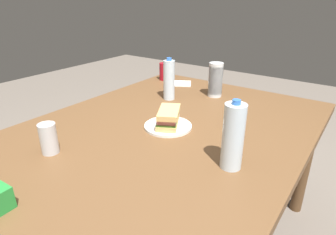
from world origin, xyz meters
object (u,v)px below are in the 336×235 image
(soda_can_red, at_px, (164,71))
(plastic_cup_stack, at_px, (216,80))
(dining_table, at_px, (156,147))
(paper_plate, at_px, (168,126))
(water_bottle_tall, at_px, (233,137))
(sandwich, at_px, (168,117))
(water_bottle_spare, at_px, (169,80))
(soda_can_silver, at_px, (49,138))

(soda_can_red, bearing_deg, plastic_cup_stack, 76.59)
(plastic_cup_stack, bearing_deg, dining_table, 2.27)
(paper_plate, relative_size, soda_can_red, 1.81)
(paper_plate, xyz_separation_m, water_bottle_tall, (0.14, 0.38, 0.11))
(paper_plate, height_order, sandwich, sandwich)
(sandwich, bearing_deg, water_bottle_spare, -145.06)
(sandwich, xyz_separation_m, plastic_cup_stack, (-0.53, -0.04, 0.05))
(soda_can_silver, bearing_deg, soda_can_red, -166.90)
(dining_table, height_order, paper_plate, paper_plate)
(water_bottle_tall, bearing_deg, soda_can_red, -131.92)
(soda_can_red, bearing_deg, water_bottle_spare, 40.43)
(water_bottle_spare, bearing_deg, soda_can_red, -139.57)
(sandwich, bearing_deg, dining_table, -7.67)
(soda_can_red, bearing_deg, paper_plate, 37.63)
(sandwich, height_order, water_bottle_tall, water_bottle_tall)
(dining_table, height_order, soda_can_red, soda_can_red)
(soda_can_red, bearing_deg, soda_can_silver, 13.10)
(soda_can_red, bearing_deg, dining_table, 33.89)
(water_bottle_spare, distance_m, soda_can_silver, 0.78)
(water_bottle_tall, relative_size, plastic_cup_stack, 1.26)
(paper_plate, xyz_separation_m, water_bottle_spare, (-0.33, -0.23, 0.11))
(paper_plate, relative_size, sandwich, 1.10)
(water_bottle_tall, relative_size, water_bottle_spare, 1.05)
(dining_table, height_order, soda_can_silver, soda_can_silver)
(soda_can_silver, bearing_deg, water_bottle_spare, 179.10)
(paper_plate, bearing_deg, sandwich, 55.05)
(dining_table, height_order, water_bottle_spare, water_bottle_spare)
(dining_table, bearing_deg, water_bottle_tall, 81.74)
(sandwich, bearing_deg, soda_can_silver, -28.27)
(dining_table, distance_m, soda_can_red, 0.88)
(dining_table, distance_m, soda_can_silver, 0.46)
(water_bottle_spare, bearing_deg, soda_can_silver, -0.90)
(dining_table, bearing_deg, paper_plate, 174.87)
(paper_plate, bearing_deg, water_bottle_spare, -145.26)
(dining_table, distance_m, water_bottle_tall, 0.43)
(water_bottle_spare, relative_size, soda_can_silver, 1.99)
(water_bottle_spare, xyz_separation_m, soda_can_silver, (0.78, -0.01, -0.05))
(sandwich, distance_m, soda_can_red, 0.81)
(plastic_cup_stack, xyz_separation_m, soda_can_silver, (0.99, -0.21, -0.04))
(water_bottle_tall, xyz_separation_m, soda_can_silver, (0.32, -0.61, -0.06))
(dining_table, relative_size, soda_can_red, 14.54)
(sandwich, relative_size, soda_can_silver, 1.64)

